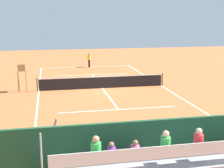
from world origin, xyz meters
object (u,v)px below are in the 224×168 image
object	(u,v)px
umpire_chair	(22,75)
equipment_bag	(194,154)
tennis_player	(89,58)
tennis_racket	(81,67)
line_judge	(57,143)
bleacher_stand	(180,161)
tennis_net	(102,82)
tennis_ball_near	(92,72)

from	to	relation	value
umpire_chair	equipment_bag	size ratio (longest dim) A/B	2.38
tennis_player	tennis_racket	bearing A→B (deg)	-9.05
umpire_chair	line_judge	distance (m)	13.46
equipment_bag	tennis_racket	xyz separation A→B (m)	(2.13, -24.31, -0.16)
bleacher_stand	equipment_bag	distance (m)	2.61
umpire_chair	tennis_racket	size ratio (longest dim) A/B	3.66
tennis_net	equipment_bag	bearing A→B (deg)	96.60
tennis_net	tennis_ball_near	bearing A→B (deg)	-91.53
tennis_net	line_judge	xyz separation A→B (m)	(3.99, 13.15, 0.51)
tennis_ball_near	line_judge	world-z (taller)	line_judge
tennis_net	umpire_chair	xyz separation A→B (m)	(6.20, -0.12, 0.81)
tennis_net	tennis_player	world-z (taller)	tennis_player
umpire_chair	tennis_ball_near	xyz separation A→B (m)	(-6.40, -7.25, -1.28)
bleacher_stand	equipment_bag	bearing A→B (deg)	-127.37
tennis_ball_near	tennis_player	bearing A→B (deg)	-92.42
line_judge	tennis_player	bearing A→B (deg)	-100.27
tennis_player	line_judge	distance (m)	24.30
tennis_racket	line_judge	world-z (taller)	line_judge
tennis_net	line_judge	size ratio (longest dim) A/B	5.35
umpire_chair	tennis_ball_near	world-z (taller)	umpire_chair
bleacher_stand	line_judge	bearing A→B (deg)	-28.87
bleacher_stand	equipment_bag	xyz separation A→B (m)	(-1.51, -1.98, -0.78)
tennis_player	line_judge	bearing A→B (deg)	79.73
equipment_bag	tennis_player	bearing A→B (deg)	-87.13
equipment_bag	tennis_racket	bearing A→B (deg)	-84.99
tennis_player	tennis_racket	distance (m)	1.37
equipment_bag	bleacher_stand	bearing A→B (deg)	52.63
line_judge	tennis_ball_near	bearing A→B (deg)	-101.54
bleacher_stand	tennis_player	distance (m)	26.14
bleacher_stand	tennis_ball_near	xyz separation A→B (m)	(-0.15, -22.74, -0.93)
tennis_net	tennis_racket	bearing A→B (deg)	-86.95
bleacher_stand	line_judge	world-z (taller)	bleacher_stand
umpire_chair	tennis_racket	bearing A→B (deg)	-117.51
bleacher_stand	line_judge	xyz separation A→B (m)	(4.04, -2.23, 0.06)
line_judge	tennis_net	bearing A→B (deg)	-106.89
tennis_ball_near	tennis_net	bearing A→B (deg)	88.47
bleacher_stand	equipment_bag	world-z (taller)	bleacher_stand
tennis_net	line_judge	world-z (taller)	line_judge
tennis_player	tennis_ball_near	xyz separation A→B (m)	(0.14, 3.40, -0.98)
umpire_chair	tennis_racket	world-z (taller)	umpire_chair
tennis_ball_near	umpire_chair	bearing A→B (deg)	48.56
tennis_racket	tennis_ball_near	world-z (taller)	tennis_ball_near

